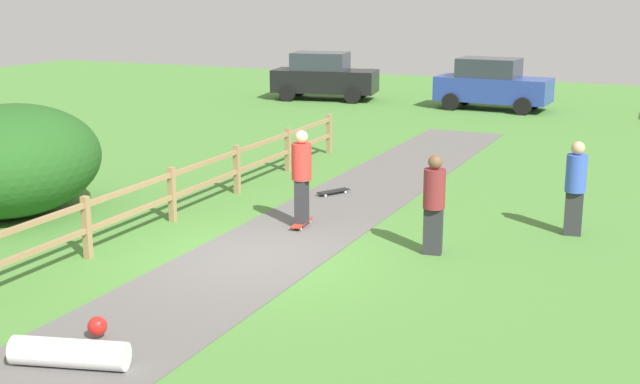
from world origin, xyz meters
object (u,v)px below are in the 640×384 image
bystander_blue (576,184)px  parked_car_blue (492,84)px  skater_fallen (72,351)px  parked_car_black (324,76)px  bush_large (11,160)px  bystander_maroon (434,200)px  skateboard_loose (333,191)px  skater_riding (302,173)px

bystander_blue → parked_car_blue: 16.63m
parked_car_blue → skater_fallen: bearing=-88.9°
skater_fallen → parked_car_black: bearing=107.0°
bush_large → parked_car_blue: (5.39, 18.97, -0.17)m
bystander_maroon → parked_car_blue: parked_car_blue is taller
bystander_blue → parked_car_black: 19.92m
parked_car_blue → skateboard_loose: bearing=-90.3°
bystander_maroon → parked_car_black: 20.62m
skater_fallen → parked_car_black: (-7.38, 24.12, 0.76)m
bush_large → bystander_maroon: bearing=6.6°
skateboard_loose → bush_large: bearing=-141.7°
skater_fallen → skateboard_loose: bearing=93.3°
parked_car_black → skater_riding: bearing=-67.2°
bystander_blue → skateboard_loose: bearing=169.5°
skateboard_loose → skater_fallen: bearing=-86.7°
parked_car_blue → parked_car_black: bearing=-179.9°
bush_large → parked_car_blue: size_ratio=0.93×
bush_large → bystander_blue: 11.10m
skater_riding → skater_fallen: skater_riding is taller
skater_fallen → parked_car_blue: parked_car_blue is taller
skater_riding → bystander_blue: skater_riding is taller
skateboard_loose → parked_car_black: 16.31m
skateboard_loose → parked_car_blue: parked_car_blue is taller
bush_large → skater_riding: (5.77, 1.56, -0.05)m
parked_car_black → parked_car_blue: size_ratio=1.04×
skater_riding → bystander_maroon: 2.86m
skateboard_loose → bystander_blue: size_ratio=0.45×
bystander_maroon → parked_car_blue: size_ratio=0.41×
skater_riding → parked_car_black: (-7.31, 17.40, -0.12)m
bystander_blue → parked_car_black: bearing=127.7°
skater_fallen → bystander_maroon: (2.73, 6.15, 0.78)m
skater_fallen → skateboard_loose: 9.36m
bystander_maroon → parked_car_blue: 18.26m
skater_riding → skater_fallen: bearing=-89.4°
skater_riding → skateboard_loose: (-0.47, 2.62, -0.99)m
bush_large → skater_fallen: (5.84, -5.16, -0.93)m
bush_large → bystander_maroon: 8.63m
bystander_maroon → bystander_blue: size_ratio=0.99×
bush_large → skateboard_loose: bearing=38.3°
bush_large → parked_car_blue: bush_large is taller
bush_large → skater_fallen: bearing=-41.5°
bush_large → parked_car_black: bearing=94.6°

